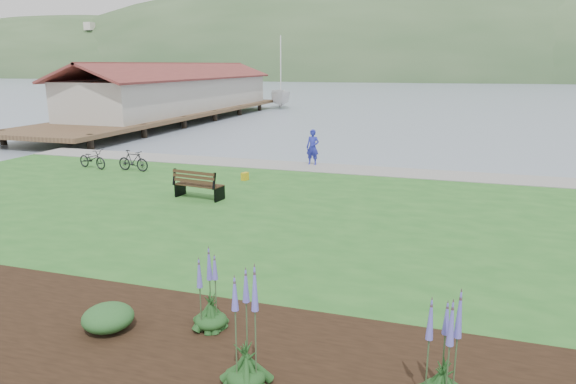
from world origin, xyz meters
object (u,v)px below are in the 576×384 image
(bicycle_a, at_px, (92,159))
(sailboat, at_px, (281,108))
(person, at_px, (313,144))
(park_bench, at_px, (197,184))

(bicycle_a, height_order, sailboat, sailboat)
(person, height_order, sailboat, sailboat)
(person, relative_size, bicycle_a, 1.17)
(person, xyz_separation_m, bicycle_a, (-9.89, -4.01, -0.58))
(bicycle_a, bearing_deg, park_bench, -103.03)
(bicycle_a, xyz_separation_m, sailboat, (-3.92, 40.30, -0.87))
(person, bearing_deg, park_bench, -101.89)
(sailboat, bearing_deg, person, -91.87)
(bicycle_a, bearing_deg, sailboat, 18.50)
(park_bench, height_order, sailboat, sailboat)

